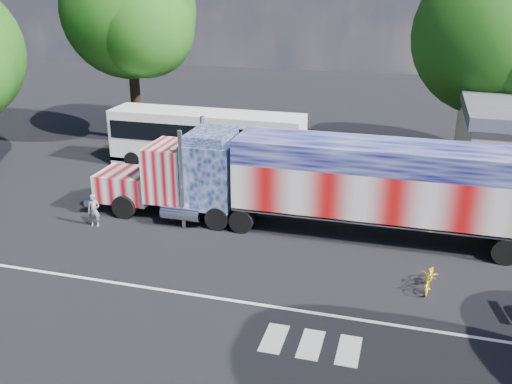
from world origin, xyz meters
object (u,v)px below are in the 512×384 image
(tree_nw_a, at_px, (131,11))
(tree_ne_a, at_px, (495,37))
(semi_truck, at_px, (334,182))
(coach_bus, at_px, (207,139))
(bicycle, at_px, (430,278))
(woman, at_px, (94,210))

(tree_nw_a, relative_size, tree_ne_a, 1.09)
(semi_truck, bearing_deg, tree_ne_a, 58.92)
(tree_ne_a, bearing_deg, coach_bus, -163.73)
(coach_bus, height_order, bicycle, coach_bus)
(semi_truck, distance_m, tree_nw_a, 20.47)
(coach_bus, height_order, woman, coach_bus)
(bicycle, bearing_deg, semi_truck, 144.94)
(coach_bus, xyz_separation_m, woman, (-2.04, -9.58, -0.99))
(semi_truck, distance_m, woman, 11.09)
(coach_bus, xyz_separation_m, tree_ne_a, (15.79, 4.61, 5.91))
(semi_truck, bearing_deg, bicycle, -43.52)
(woman, xyz_separation_m, tree_ne_a, (17.83, 14.19, 6.90))
(tree_nw_a, bearing_deg, semi_truck, -37.35)
(semi_truck, distance_m, bicycle, 6.21)
(woman, xyz_separation_m, tree_nw_a, (-4.76, 14.18, 7.95))
(tree_nw_a, bearing_deg, bicycle, -38.79)
(woman, relative_size, tree_nw_a, 0.12)
(woman, distance_m, tree_ne_a, 23.81)
(semi_truck, height_order, tree_nw_a, tree_nw_a)
(woman, bearing_deg, semi_truck, -0.17)
(bicycle, xyz_separation_m, tree_ne_a, (2.84, 15.88, 7.22))
(woman, distance_m, tree_nw_a, 16.94)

